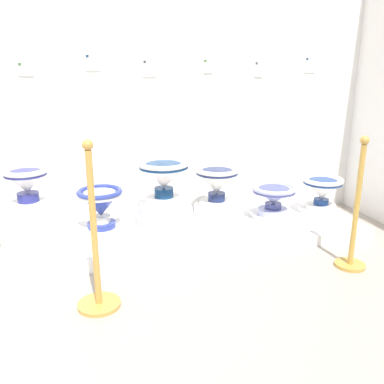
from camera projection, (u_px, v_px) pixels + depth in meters
ground_plane at (254, 332)px, 2.39m from camera, size 5.77×5.38×0.02m
wall_back at (175, 48)px, 3.70m from camera, size 3.97×0.06×3.22m
display_platform at (190, 233)px, 3.67m from camera, size 3.09×0.93×0.09m
plinth_block_broad_patterned at (32, 225)px, 3.34m from camera, size 0.39×0.28×0.27m
antique_toilet_broad_patterned at (27, 184)px, 3.24m from camera, size 0.34×0.34×0.34m
plinth_block_tall_cobalt at (102, 233)px, 3.39m from camera, size 0.38×0.38×0.11m
antique_toilet_tall_cobalt at (100, 203)px, 3.31m from camera, size 0.36×0.36×0.32m
plinth_block_rightmost at (164, 219)px, 3.49m from camera, size 0.40×0.33×0.28m
antique_toilet_rightmost at (164, 176)px, 3.38m from camera, size 0.42×0.42×0.36m
plinth_block_squat_floral at (216, 214)px, 3.80m from camera, size 0.33×0.35×0.14m
antique_toilet_squat_floral at (217, 182)px, 3.71m from camera, size 0.39×0.39×0.36m
plinth_block_slender_white at (272, 217)px, 3.86m from camera, size 0.33×0.35×0.05m
antique_toilet_slender_white at (274, 196)px, 3.80m from camera, size 0.40×0.40×0.28m
plinth_block_central_ornate at (320, 211)px, 4.00m from camera, size 0.32×0.28×0.05m
antique_toilet_central_ornate at (322, 189)px, 3.94m from camera, size 0.38×0.38×0.31m
info_placard_first at (25, 68)px, 3.39m from camera, size 0.12×0.01×0.12m
info_placard_second at (92, 61)px, 3.51m from camera, size 0.13×0.01×0.15m
info_placard_third at (149, 67)px, 3.65m from camera, size 0.12×0.01×0.15m
info_placard_fourth at (208, 65)px, 3.78m from camera, size 0.09×0.01×0.13m
info_placard_fifth at (259, 68)px, 3.92m from camera, size 0.09×0.01×0.16m
info_placard_sixth at (310, 64)px, 4.04m from camera, size 0.12×0.01×0.16m
stanchion_post_near_left at (96, 262)px, 2.54m from camera, size 0.27×0.27×1.06m
stanchion_post_near_right at (354, 226)px, 3.06m from camera, size 0.23×0.23×1.00m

